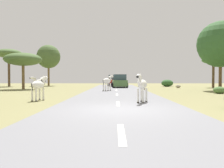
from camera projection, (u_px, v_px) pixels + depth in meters
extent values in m
plane|color=olive|center=(121.00, 110.00, 9.16)|extent=(90.00, 90.00, 0.00)
cube|color=slate|center=(119.00, 110.00, 9.16)|extent=(6.00, 64.00, 0.05)
cube|color=silver|center=(121.00, 133.00, 5.16)|extent=(0.16, 2.00, 0.01)
cube|color=silver|center=(118.00, 104.00, 11.15)|extent=(0.16, 2.00, 0.01)
cube|color=silver|center=(117.00, 95.00, 17.15)|extent=(0.16, 2.00, 0.01)
cube|color=silver|center=(116.00, 90.00, 23.15)|extent=(0.16, 2.00, 0.01)
cube|color=silver|center=(116.00, 88.00, 29.15)|extent=(0.16, 2.00, 0.01)
cube|color=silver|center=(116.00, 86.00, 35.14)|extent=(0.16, 2.00, 0.01)
ellipsoid|color=silver|center=(142.00, 84.00, 11.77)|extent=(0.78, 1.15, 0.50)
cylinder|color=silver|center=(138.00, 96.00, 11.51)|extent=(0.14, 0.14, 0.73)
cylinder|color=#28231E|center=(138.00, 102.00, 11.52)|extent=(0.16, 0.16, 0.05)
cylinder|color=silver|center=(143.00, 96.00, 11.41)|extent=(0.14, 0.14, 0.73)
cylinder|color=#28231E|center=(143.00, 103.00, 11.42)|extent=(0.16, 0.16, 0.05)
cylinder|color=silver|center=(141.00, 95.00, 12.16)|extent=(0.14, 0.14, 0.73)
cylinder|color=#28231E|center=(141.00, 101.00, 12.17)|extent=(0.16, 0.16, 0.05)
cylinder|color=silver|center=(146.00, 95.00, 12.06)|extent=(0.14, 0.14, 0.73)
cylinder|color=#28231E|center=(146.00, 101.00, 12.07)|extent=(0.16, 0.16, 0.05)
cylinder|color=silver|center=(140.00, 80.00, 11.29)|extent=(0.32, 0.42, 0.43)
cube|color=black|center=(140.00, 78.00, 11.29)|extent=(0.16, 0.34, 0.29)
ellipsoid|color=silver|center=(139.00, 76.00, 11.05)|extent=(0.35, 0.50, 0.23)
ellipsoid|color=black|center=(138.00, 77.00, 10.88)|extent=(0.19, 0.20, 0.14)
cone|color=silver|center=(138.00, 74.00, 11.18)|extent=(0.11, 0.11, 0.14)
cone|color=silver|center=(140.00, 74.00, 11.13)|extent=(0.11, 0.11, 0.14)
cylinder|color=black|center=(145.00, 86.00, 12.27)|extent=(0.09, 0.15, 0.43)
ellipsoid|color=silver|center=(40.00, 82.00, 23.21)|extent=(1.12, 0.77, 0.49)
cylinder|color=silver|center=(36.00, 87.00, 23.23)|extent=(0.13, 0.13, 0.71)
cylinder|color=#28231E|center=(36.00, 90.00, 23.24)|extent=(0.16, 0.16, 0.05)
cylinder|color=silver|center=(36.00, 87.00, 22.98)|extent=(0.13, 0.13, 0.71)
cylinder|color=#28231E|center=(36.00, 91.00, 22.99)|extent=(0.16, 0.16, 0.05)
cylinder|color=silver|center=(43.00, 87.00, 23.47)|extent=(0.13, 0.13, 0.71)
cylinder|color=#28231E|center=(43.00, 90.00, 23.48)|extent=(0.16, 0.16, 0.05)
cylinder|color=silver|center=(43.00, 87.00, 23.22)|extent=(0.13, 0.13, 0.71)
cylinder|color=#28231E|center=(43.00, 90.00, 23.23)|extent=(0.16, 0.16, 0.05)
cylinder|color=silver|center=(35.00, 79.00, 23.03)|extent=(0.42, 0.31, 0.42)
cube|color=black|center=(35.00, 79.00, 23.03)|extent=(0.33, 0.16, 0.29)
ellipsoid|color=silver|center=(32.00, 78.00, 22.94)|extent=(0.49, 0.34, 0.23)
ellipsoid|color=black|center=(30.00, 78.00, 22.88)|extent=(0.20, 0.18, 0.14)
cone|color=silver|center=(33.00, 77.00, 23.04)|extent=(0.11, 0.11, 0.13)
cone|color=silver|center=(33.00, 77.00, 22.91)|extent=(0.11, 0.11, 0.13)
cylinder|color=black|center=(45.00, 83.00, 23.40)|extent=(0.15, 0.09, 0.42)
ellipsoid|color=silver|center=(38.00, 85.00, 12.97)|extent=(0.71, 1.12, 0.49)
cylinder|color=silver|center=(43.00, 94.00, 13.27)|extent=(0.13, 0.13, 0.71)
cylinder|color=#28231E|center=(43.00, 100.00, 13.28)|extent=(0.15, 0.15, 0.05)
cylinder|color=silver|center=(40.00, 94.00, 13.35)|extent=(0.13, 0.13, 0.71)
cylinder|color=#28231E|center=(40.00, 100.00, 13.36)|extent=(0.15, 0.15, 0.05)
cylinder|color=silver|center=(36.00, 95.00, 12.62)|extent=(0.13, 0.13, 0.71)
cylinder|color=#28231E|center=(36.00, 101.00, 12.63)|extent=(0.15, 0.15, 0.05)
cylinder|color=silver|center=(32.00, 95.00, 12.71)|extent=(0.13, 0.13, 0.71)
cylinder|color=#28231E|center=(32.00, 101.00, 12.71)|extent=(0.15, 0.15, 0.05)
cylinder|color=silver|center=(43.00, 81.00, 13.44)|extent=(0.29, 0.41, 0.42)
cube|color=black|center=(43.00, 79.00, 13.44)|extent=(0.14, 0.34, 0.29)
ellipsoid|color=silver|center=(45.00, 78.00, 13.67)|extent=(0.32, 0.49, 0.23)
ellipsoid|color=black|center=(47.00, 78.00, 13.84)|extent=(0.17, 0.19, 0.14)
cone|color=silver|center=(45.00, 76.00, 13.54)|extent=(0.11, 0.11, 0.13)
cone|color=silver|center=(43.00, 76.00, 13.58)|extent=(0.11, 0.11, 0.13)
cylinder|color=black|center=(32.00, 87.00, 12.48)|extent=(0.08, 0.15, 0.42)
ellipsoid|color=silver|center=(107.00, 81.00, 22.11)|extent=(1.03, 1.15, 0.53)
cylinder|color=silver|center=(110.00, 87.00, 22.33)|extent=(0.16, 0.16, 0.76)
cylinder|color=#28231E|center=(110.00, 90.00, 22.34)|extent=(0.18, 0.18, 0.05)
cylinder|color=silver|center=(108.00, 87.00, 22.50)|extent=(0.16, 0.16, 0.76)
cylinder|color=#28231E|center=(108.00, 90.00, 22.51)|extent=(0.18, 0.18, 0.05)
cylinder|color=silver|center=(106.00, 87.00, 21.76)|extent=(0.16, 0.16, 0.76)
cylinder|color=#28231E|center=(106.00, 91.00, 21.77)|extent=(0.18, 0.18, 0.05)
cylinder|color=silver|center=(103.00, 87.00, 21.93)|extent=(0.16, 0.16, 0.76)
cylinder|color=#28231E|center=(103.00, 91.00, 21.94)|extent=(0.18, 0.18, 0.05)
cylinder|color=silver|center=(110.00, 78.00, 22.53)|extent=(0.40, 0.44, 0.45)
cube|color=black|center=(110.00, 77.00, 22.52)|extent=(0.26, 0.32, 0.31)
ellipsoid|color=silver|center=(112.00, 77.00, 22.73)|extent=(0.46, 0.51, 0.24)
ellipsoid|color=black|center=(113.00, 77.00, 22.88)|extent=(0.22, 0.22, 0.15)
cone|color=silver|center=(112.00, 75.00, 22.58)|extent=(0.13, 0.13, 0.14)
cone|color=silver|center=(111.00, 75.00, 22.67)|extent=(0.13, 0.13, 0.14)
cylinder|color=black|center=(103.00, 82.00, 21.68)|extent=(0.13, 0.15, 0.45)
cube|color=red|center=(114.00, 82.00, 35.94)|extent=(1.84, 4.22, 0.80)
cube|color=#334751|center=(114.00, 77.00, 36.12)|extent=(1.66, 2.22, 0.76)
cube|color=black|center=(114.00, 84.00, 33.79)|extent=(1.71, 0.18, 0.24)
cylinder|color=black|center=(108.00, 84.00, 34.60)|extent=(0.23, 0.68, 0.68)
cylinder|color=black|center=(120.00, 84.00, 34.59)|extent=(0.23, 0.68, 0.68)
cylinder|color=black|center=(108.00, 83.00, 37.30)|extent=(0.23, 0.68, 0.68)
cylinder|color=black|center=(119.00, 83.00, 37.29)|extent=(0.23, 0.68, 0.68)
cube|color=#476B38|center=(119.00, 83.00, 30.21)|extent=(2.05, 4.30, 0.80)
cube|color=#334751|center=(120.00, 77.00, 29.99)|extent=(1.77, 2.29, 0.76)
cube|color=black|center=(118.00, 85.00, 32.38)|extent=(1.72, 0.26, 0.24)
cylinder|color=black|center=(125.00, 85.00, 31.61)|extent=(0.26, 0.69, 0.68)
cylinder|color=black|center=(112.00, 85.00, 31.52)|extent=(0.26, 0.69, 0.68)
cylinder|color=black|center=(127.00, 85.00, 28.91)|extent=(0.26, 0.69, 0.68)
cylinder|color=black|center=(113.00, 85.00, 28.83)|extent=(0.26, 0.69, 0.68)
cylinder|color=brown|center=(49.00, 76.00, 37.79)|extent=(0.33, 0.33, 3.34)
sphere|color=#425B2D|center=(48.00, 57.00, 37.70)|extent=(3.92, 3.92, 3.92)
cylinder|color=brown|center=(220.00, 77.00, 23.30)|extent=(0.32, 0.32, 2.91)
sphere|color=#2D5628|center=(221.00, 44.00, 23.21)|extent=(4.77, 4.77, 4.77)
cylinder|color=#4C3823|center=(213.00, 76.00, 30.81)|extent=(0.33, 0.33, 3.24)
ellipsoid|color=#386633|center=(213.00, 60.00, 30.75)|extent=(3.06, 3.06, 1.07)
cylinder|color=brown|center=(23.00, 77.00, 26.19)|extent=(0.31, 0.31, 2.75)
ellipsoid|color=#425B2D|center=(23.00, 59.00, 26.13)|extent=(4.28, 4.28, 1.50)
cylinder|color=#4C3823|center=(9.00, 72.00, 34.87)|extent=(0.36, 0.36, 4.43)
ellipsoid|color=#425B2D|center=(9.00, 54.00, 34.79)|extent=(3.94, 3.94, 1.38)
ellipsoid|color=#2D5628|center=(167.00, 83.00, 34.00)|extent=(1.77, 1.59, 1.06)
ellipsoid|color=#4C7038|center=(219.00, 90.00, 18.87)|extent=(0.99, 0.89, 0.60)
ellipsoid|color=#A89E8C|center=(178.00, 86.00, 29.42)|extent=(0.64, 0.46, 0.43)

